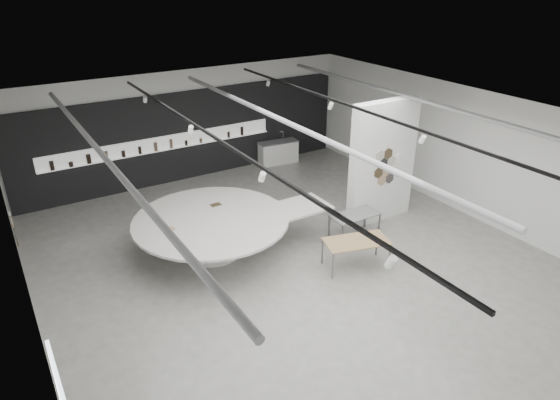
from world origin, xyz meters
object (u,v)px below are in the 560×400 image
sample_table_wood (357,243)px  kitchen_counter (278,152)px  sample_table_stone (355,216)px  display_island (215,230)px  partition_column (383,162)px

sample_table_wood → kitchen_counter: (2.14, 7.23, -0.26)m
sample_table_stone → display_island: bearing=161.0°
partition_column → display_island: (-4.99, 0.75, -1.13)m
kitchen_counter → sample_table_stone: bearing=-95.4°
partition_column → display_island: size_ratio=0.70×
sample_table_wood → sample_table_stone: 1.54m
partition_column → sample_table_wood: partition_column is taller
display_island → kitchen_counter: 6.80m
partition_column → kitchen_counter: (-0.15, 5.51, -1.37)m
partition_column → kitchen_counter: partition_column is taller
sample_table_stone → kitchen_counter: bearing=78.8°
partition_column → kitchen_counter: 5.68m
partition_column → kitchen_counter: bearing=91.6°
sample_table_wood → sample_table_stone: sample_table_wood is taller
partition_column → sample_table_wood: bearing=-143.0°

